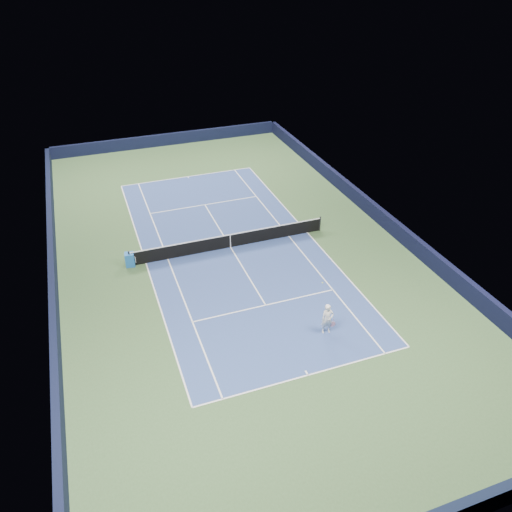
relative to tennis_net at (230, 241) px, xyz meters
name	(u,v)px	position (x,y,z in m)	size (l,w,h in m)	color
ground	(231,247)	(0.00, 0.00, -0.50)	(40.00, 40.00, 0.00)	#35522D
wall_far	(168,139)	(0.00, 19.82, 0.05)	(22.00, 0.35, 1.10)	black
wall_right	(377,213)	(10.82, 0.00, 0.05)	(0.35, 40.00, 1.10)	black
wall_left	(53,273)	(-10.82, 0.00, 0.05)	(0.35, 40.00, 1.10)	black
court_surface	(231,247)	(0.00, 0.00, -0.50)	(10.97, 23.77, 0.01)	navy
baseline_far	(188,177)	(0.00, 11.88, -0.50)	(10.97, 0.08, 0.00)	white
baseline_near	(308,375)	(0.00, -11.88, -0.50)	(10.97, 0.08, 0.00)	white
sideline_doubles_right	(307,233)	(5.49, 0.00, -0.50)	(0.08, 23.77, 0.00)	white
sideline_doubles_left	(146,263)	(-5.49, 0.00, -0.50)	(0.08, 23.77, 0.00)	white
sideline_singles_right	(289,236)	(4.12, 0.00, -0.50)	(0.08, 23.77, 0.00)	white
sideline_singles_left	(168,259)	(-4.12, 0.00, -0.50)	(0.08, 23.77, 0.00)	white
service_line_far	(205,205)	(0.00, 6.40, -0.50)	(8.23, 0.08, 0.00)	white
service_line_near	(266,305)	(0.00, -6.40, -0.50)	(8.23, 0.08, 0.00)	white
center_service_line	(231,247)	(0.00, 0.00, -0.50)	(0.08, 12.80, 0.00)	white
center_mark_far	(188,177)	(0.00, 11.73, -0.50)	(0.08, 0.30, 0.00)	white
center_mark_near	(307,373)	(0.00, -11.73, -0.50)	(0.08, 0.30, 0.00)	white
tennis_net	(230,241)	(0.00, 0.00, 0.00)	(12.90, 0.10, 1.07)	black
sponsor_cube	(130,260)	(-6.40, 0.06, -0.06)	(0.63, 0.57, 0.89)	blue
tennis_player	(327,319)	(2.13, -9.49, 0.35)	(0.81, 1.28, 2.43)	white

